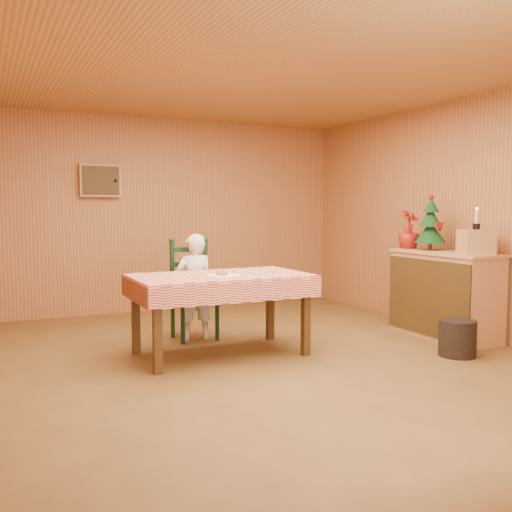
{
  "coord_description": "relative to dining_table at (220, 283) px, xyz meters",
  "views": [
    {
      "loc": [
        -2.29,
        -4.56,
        1.39
      ],
      "look_at": [
        0.0,
        0.2,
        0.95
      ],
      "focal_mm": 40.0,
      "sensor_mm": 36.0,
      "label": 1
    }
  ],
  "objects": [
    {
      "name": "crate",
      "position": [
        2.49,
        -0.74,
        0.37
      ],
      "size": [
        0.4,
        0.4,
        0.25
      ],
      "primitive_type": "cube",
      "rotation": [
        0.0,
        0.0,
        -0.43
      ],
      "color": "tan",
      "rests_on": "shelf_unit"
    },
    {
      "name": "napkin",
      "position": [
        -0.0,
        -0.05,
        0.08
      ],
      "size": [
        0.32,
        0.32,
        0.0
      ],
      "primitive_type": "cube",
      "rotation": [
        0.0,
        0.0,
        0.29
      ],
      "color": "white",
      "rests_on": "dining_table"
    },
    {
      "name": "shelf_unit",
      "position": [
        2.48,
        -0.34,
        -0.22
      ],
      "size": [
        0.54,
        1.24,
        0.93
      ],
      "color": "tan",
      "rests_on": "ground"
    },
    {
      "name": "christmas_tree",
      "position": [
        2.49,
        -0.09,
        0.52
      ],
      "size": [
        0.34,
        0.34,
        0.62
      ],
      "color": "#4A2F13",
      "rests_on": "shelf_unit"
    },
    {
      "name": "candle_set",
      "position": [
        2.49,
        -0.74,
        0.56
      ],
      "size": [
        0.07,
        0.07,
        0.22
      ],
      "color": "black",
      "rests_on": "crate"
    },
    {
      "name": "flower_arrangement",
      "position": [
        2.44,
        0.21,
        0.46
      ],
      "size": [
        0.3,
        0.3,
        0.44
      ],
      "primitive_type": "imported",
      "rotation": [
        0.0,
        0.0,
        0.24
      ],
      "color": "#9A140E",
      "rests_on": "shelf_unit"
    },
    {
      "name": "cabin_walls",
      "position": [
        0.28,
        0.14,
        1.14
      ],
      "size": [
        5.1,
        6.05,
        2.65
      ],
      "color": "#B57241",
      "rests_on": "ground"
    },
    {
      "name": "ground",
      "position": [
        0.28,
        -0.4,
        -0.69
      ],
      "size": [
        6.0,
        6.0,
        0.0
      ],
      "primitive_type": "plane",
      "color": "brown",
      "rests_on": "ground"
    },
    {
      "name": "dining_table",
      "position": [
        0.0,
        0.0,
        0.0
      ],
      "size": [
        1.66,
        0.96,
        0.77
      ],
      "color": "#4A2F13",
      "rests_on": "ground"
    },
    {
      "name": "seated_child",
      "position": [
        -0.0,
        0.73,
        -0.13
      ],
      "size": [
        0.41,
        0.27,
        1.12
      ],
      "primitive_type": "imported",
      "rotation": [
        0.0,
        0.0,
        3.14
      ],
      "color": "white",
      "rests_on": "ground"
    },
    {
      "name": "storage_bin",
      "position": [
        2.0,
        -1.02,
        -0.52
      ],
      "size": [
        0.35,
        0.35,
        0.34
      ],
      "primitive_type": "cylinder",
      "rotation": [
        0.0,
        0.0,
        0.01
      ],
      "color": "black",
      "rests_on": "ground"
    },
    {
      "name": "donut",
      "position": [
        -0.0,
        -0.05,
        0.11
      ],
      "size": [
        0.13,
        0.13,
        0.04
      ],
      "primitive_type": "torus",
      "rotation": [
        0.0,
        0.0,
        0.11
      ],
      "color": "#BD8C43",
      "rests_on": "napkin"
    },
    {
      "name": "ladder_chair",
      "position": [
        -0.0,
        0.79,
        -0.18
      ],
      "size": [
        0.44,
        0.4,
        1.08
      ],
      "color": "black",
      "rests_on": "ground"
    }
  ]
}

